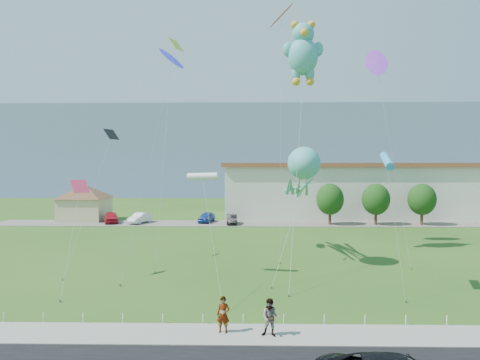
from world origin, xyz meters
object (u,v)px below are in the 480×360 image
(parked_car_red, at_px, (111,217))
(teddy_bear_kite, at_px, (303,52))
(parked_car_silver, at_px, (140,218))
(parked_car_black, at_px, (232,219))
(pedestrian_right, at_px, (271,317))
(pavilion, at_px, (85,199))
(parked_car_blue, at_px, (206,217))
(pedestrian_left, at_px, (223,315))
(octopus_kite, at_px, (301,174))
(warehouse, at_px, (422,189))

(parked_car_red, bearing_deg, teddy_bear_kite, -59.15)
(parked_car_silver, height_order, parked_car_black, parked_car_silver)
(pedestrian_right, bearing_deg, pavilion, 132.27)
(parked_car_red, relative_size, parked_car_silver, 1.04)
(parked_car_blue, bearing_deg, parked_car_red, -166.14)
(pavilion, relative_size, pedestrian_left, 5.49)
(octopus_kite, bearing_deg, pedestrian_right, -101.94)
(pedestrian_left, height_order, parked_car_blue, pedestrian_left)
(parked_car_silver, xyz_separation_m, parked_car_blue, (8.91, 0.97, -0.00))
(parked_car_silver, height_order, parked_car_blue, same)
(pavilion, bearing_deg, pedestrian_left, -61.46)
(parked_car_black, bearing_deg, octopus_kite, -75.86)
(pedestrian_left, relative_size, octopus_kite, 0.12)
(parked_car_black, relative_size, teddy_bear_kite, 0.19)
(pedestrian_right, xyz_separation_m, teddy_bear_kite, (3.79, 18.78, 16.90))
(pedestrian_right, relative_size, octopus_kite, 0.12)
(parked_car_silver, bearing_deg, parked_car_black, 14.20)
(pavilion, distance_m, parked_car_blue, 17.80)
(parked_car_blue, bearing_deg, parked_car_silver, -163.61)
(parked_car_red, xyz_separation_m, parked_car_silver, (3.96, -0.14, -0.05))
(parked_car_silver, xyz_separation_m, octopus_kite, (18.93, -22.39, 6.37))
(warehouse, relative_size, parked_car_silver, 14.50)
(parked_car_black, bearing_deg, pedestrian_right, -87.64)
(parked_car_black, bearing_deg, parked_car_red, 174.46)
(parked_car_blue, bearing_deg, parked_car_black, -15.34)
(pedestrian_left, bearing_deg, pavilion, 127.71)
(warehouse, bearing_deg, parked_car_silver, -167.73)
(pedestrian_left, xyz_separation_m, teddy_bear_kite, (5.97, 18.39, 16.92))
(pedestrian_right, distance_m, parked_car_red, 42.89)
(pedestrian_left, xyz_separation_m, parked_car_red, (-17.42, 37.75, -0.13))
(pedestrian_right, height_order, parked_car_blue, pedestrian_right)
(warehouse, xyz_separation_m, pedestrian_left, (-27.92, -46.61, -3.19))
(parked_car_silver, relative_size, parked_car_black, 1.10)
(parked_car_red, bearing_deg, parked_car_blue, -15.86)
(warehouse, bearing_deg, pedestrian_left, -120.92)
(pedestrian_right, xyz_separation_m, parked_car_black, (-3.18, 37.28, -0.27))
(pedestrian_left, relative_size, parked_car_red, 0.38)
(pedestrian_left, bearing_deg, pedestrian_right, -1.11)
(pavilion, xyz_separation_m, parked_car_blue, (17.54, -2.03, -2.27))
(pedestrian_right, relative_size, parked_car_silver, 0.41)
(pavilion, bearing_deg, warehouse, 6.84)
(parked_car_silver, bearing_deg, teddy_bear_kite, -27.19)
(warehouse, distance_m, parked_car_blue, 33.61)
(warehouse, distance_m, pedestrian_right, 53.69)
(pedestrian_left, distance_m, parked_car_red, 41.58)
(pedestrian_right, height_order, parked_car_black, pedestrian_right)
(parked_car_silver, bearing_deg, pedestrian_left, -52.79)
(parked_car_blue, distance_m, parked_car_black, 3.92)
(parked_car_black, height_order, octopus_kite, octopus_kite)
(pedestrian_right, relative_size, parked_car_red, 0.39)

